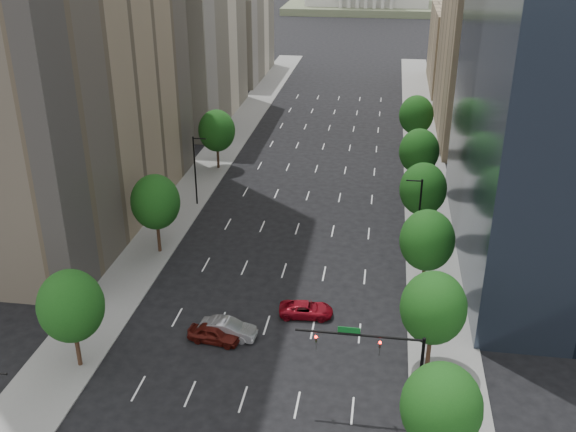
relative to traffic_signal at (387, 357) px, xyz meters
The scene contains 22 objects.
sidewalk_left 40.05m from the traffic_signal, 130.94° to the left, with size 6.00×200.00×0.15m, color slate.
sidewalk_right 30.84m from the traffic_signal, 80.59° to the left, with size 6.00×200.00×0.15m, color slate.
midrise_cream_left 82.12m from the traffic_signal, 115.95° to the left, with size 14.00×30.00×35.00m, color beige.
filler_left 111.86m from the traffic_signal, 108.53° to the left, with size 14.00×26.00×18.00m, color beige.
parking_tan_right 72.16m from the traffic_signal, 78.32° to the left, with size 14.00×30.00×30.00m, color #8C7759.
filler_right 104.05m from the traffic_signal, 82.00° to the left, with size 14.00×26.00×16.00m, color #8C7759.
tree_right_0 6.09m from the traffic_signal, 55.21° to the right, with size 5.20×5.20×8.39m.
tree_right_1 6.96m from the traffic_signal, 59.96° to the left, with size 5.20×5.20×8.75m.
tree_right_2 18.34m from the traffic_signal, 79.09° to the left, with size 5.20×5.20×8.61m.
tree_right_3 30.21m from the traffic_signal, 83.40° to the left, with size 5.20×5.20×8.89m.
tree_right_4 44.14m from the traffic_signal, 85.49° to the left, with size 5.20×5.20×8.46m.
tree_right_5 60.11m from the traffic_signal, 86.69° to the left, with size 5.20×5.20×8.75m.
tree_left_0 24.62m from the traffic_signal, behind, with size 5.20×5.20×8.75m.
tree_left_1 32.96m from the traffic_signal, 138.11° to the left, with size 5.20×5.20×8.97m.
tree_left_2 53.91m from the traffic_signal, 117.07° to the left, with size 5.20×5.20×8.68m.
streetlight_rn 25.17m from the traffic_signal, 83.37° to the left, with size 1.70×0.20×9.00m.
streetlight_ln 42.42m from the traffic_signal, 124.40° to the left, with size 1.70×0.20×9.00m.
traffic_signal is the anchor object (origin of this frame).
foothills 571.52m from the traffic_signal, 87.57° to the left, with size 720.00×413.00×263.00m.
car_maroon 16.69m from the traffic_signal, 154.49° to the left, with size 1.84×4.59×1.56m, color #46100B.
car_silver 16.19m from the traffic_signal, 150.16° to the left, with size 1.75×5.03×1.66m, color gray.
car_red_far 14.75m from the traffic_signal, 120.89° to the left, with size 2.27×4.93×1.37m, color maroon.
Camera 1 is at (9.34, -8.56, 33.74)m, focal length 41.04 mm.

